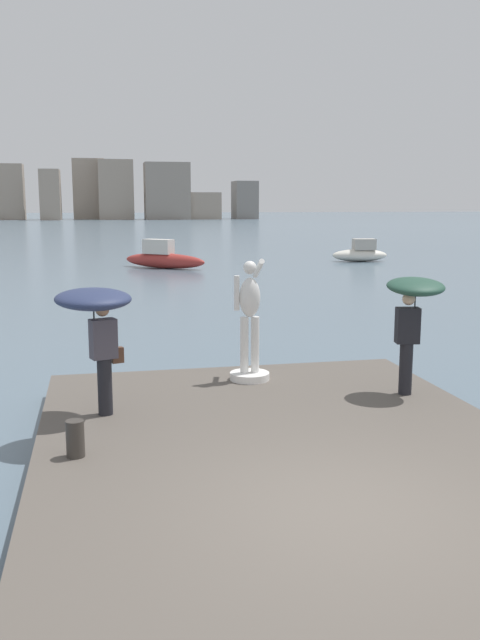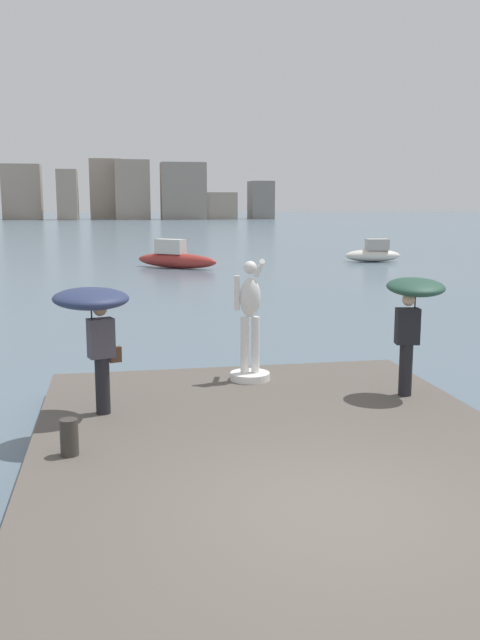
{
  "view_description": "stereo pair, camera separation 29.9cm",
  "coord_description": "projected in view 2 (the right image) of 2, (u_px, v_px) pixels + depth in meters",
  "views": [
    {
      "loc": [
        -2.45,
        -6.47,
        3.6
      ],
      "look_at": [
        0.0,
        5.17,
        1.55
      ],
      "focal_mm": 38.4,
      "sensor_mm": 36.0,
      "label": 1
    },
    {
      "loc": [
        -2.16,
        -6.53,
        3.6
      ],
      "look_at": [
        0.0,
        5.17,
        1.55
      ],
      "focal_mm": 38.4,
      "sensor_mm": 36.0,
      "label": 2
    }
  ],
  "objects": [
    {
      "name": "statue_white_figure",
      "position": [
        250.0,
        331.0,
        12.36
      ],
      "size": [
        0.72,
        0.92,
        2.21
      ],
      "color": "white",
      "rests_on": "pier"
    },
    {
      "name": "boat_mid",
      "position": [
        175.0,
        258.0,
        37.82
      ],
      "size": [
        4.55,
        4.04,
        1.59
      ],
      "color": "#9E2D28",
      "rests_on": "ground"
    },
    {
      "name": "onlooker_right",
      "position": [
        413.0,
        305.0,
        11.27
      ],
      "size": [
        1.11,
        1.13,
        2.01
      ],
      "color": "black",
      "rests_on": "pier"
    },
    {
      "name": "pier",
      "position": [
        288.0,
        465.0,
        8.96
      ],
      "size": [
        6.71,
        9.43,
        0.4
      ],
      "primitive_type": "cube",
      "color": "#564F47",
      "rests_on": "ground"
    },
    {
      "name": "ground_plane",
      "position": [
        146.0,
        256.0,
        46.09
      ],
      "size": [
        400.0,
        400.0,
        0.0
      ],
      "primitive_type": "plane",
      "color": "slate"
    },
    {
      "name": "boat_far",
      "position": [
        373.0,
        253.0,
        41.79
      ],
      "size": [
        3.52,
        1.71,
        1.39
      ],
      "color": "silver",
      "rests_on": "ground"
    },
    {
      "name": "mooring_bollard",
      "position": [
        69.0,
        437.0,
        8.74
      ],
      "size": [
        0.23,
        0.23,
        0.48
      ],
      "primitive_type": "cylinder",
      "color": "#38332D",
      "rests_on": "pier"
    },
    {
      "name": "onlooker_left",
      "position": [
        94.0,
        312.0,
        10.23
      ],
      "size": [
        1.43,
        1.44,
        1.96
      ],
      "color": "black",
      "rests_on": "pier"
    },
    {
      "name": "distant_skyline",
      "position": [
        116.0,
        195.0,
        144.41
      ],
      "size": [
        67.97,
        11.03,
        12.75
      ],
      "color": "gray",
      "rests_on": "ground"
    }
  ]
}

